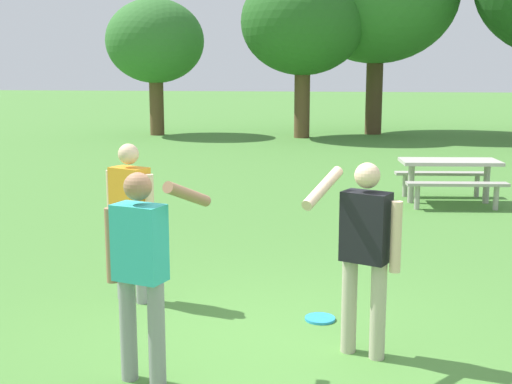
# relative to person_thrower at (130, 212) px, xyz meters

# --- Properties ---
(ground_plane) EXTENTS (120.00, 120.00, 0.00)m
(ground_plane) POSITION_rel_person_thrower_xyz_m (1.64, -1.15, -0.94)
(ground_plane) COLOR #4C8438
(person_thrower) EXTENTS (0.56, 0.36, 1.64)m
(person_thrower) POSITION_rel_person_thrower_xyz_m (0.00, 0.00, 0.00)
(person_thrower) COLOR gray
(person_thrower) RESTS_ON ground
(person_catcher) EXTENTS (0.79, 0.60, 1.64)m
(person_catcher) POSITION_rel_person_thrower_xyz_m (2.33, -1.09, 0.02)
(person_catcher) COLOR #B7AD93
(person_catcher) RESTS_ON ground
(person_bystander) EXTENTS (0.76, 0.63, 1.64)m
(person_bystander) POSITION_rel_person_thrower_xyz_m (0.65, -1.80, 0.02)
(person_bystander) COLOR gray
(person_bystander) RESTS_ON ground
(frisbee) EXTENTS (0.29, 0.29, 0.03)m
(frisbee) POSITION_rel_person_thrower_xyz_m (1.95, -0.32, -0.93)
(frisbee) COLOR #2D9EDB
(frisbee) RESTS_ON ground
(picnic_table_near) EXTENTS (1.82, 1.57, 0.77)m
(picnic_table_near) POSITION_rel_person_thrower_xyz_m (4.00, 5.72, -0.38)
(picnic_table_near) COLOR #B2ADA3
(picnic_table_near) RESTS_ON ground
(tree_tall_left) EXTENTS (3.38, 3.38, 4.68)m
(tree_tall_left) POSITION_rel_person_thrower_xyz_m (-4.39, 16.97, 2.27)
(tree_tall_left) COLOR brown
(tree_tall_left) RESTS_ON ground
(tree_broad_center) EXTENTS (4.12, 4.12, 5.59)m
(tree_broad_center) POSITION_rel_person_thrower_xyz_m (0.72, 16.72, 2.86)
(tree_broad_center) COLOR brown
(tree_broad_center) RESTS_ON ground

